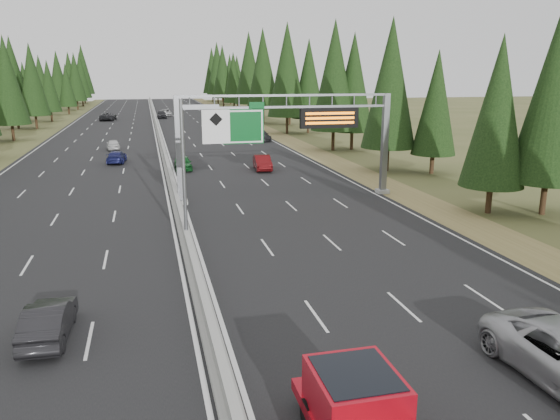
# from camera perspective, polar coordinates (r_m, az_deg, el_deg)

# --- Properties ---
(road) EXTENTS (32.00, 260.00, 0.08)m
(road) POSITION_cam_1_polar(r_m,az_deg,el_deg) (84.94, -12.49, 7.45)
(road) COLOR black
(road) RESTS_ON ground
(shoulder_right) EXTENTS (3.60, 260.00, 0.06)m
(shoulder_right) POSITION_cam_1_polar(r_m,az_deg,el_deg) (87.16, -0.62, 7.93)
(shoulder_right) COLOR olive
(shoulder_right) RESTS_ON ground
(shoulder_left) EXTENTS (3.60, 260.00, 0.06)m
(shoulder_left) POSITION_cam_1_polar(r_m,az_deg,el_deg) (86.42, -24.44, 6.63)
(shoulder_left) COLOR #474F25
(shoulder_left) RESTS_ON ground
(median_barrier) EXTENTS (0.70, 260.00, 0.85)m
(median_barrier) POSITION_cam_1_polar(r_m,az_deg,el_deg) (84.90, -12.51, 7.70)
(median_barrier) COLOR gray
(median_barrier) RESTS_ON road
(sign_gantry) EXTENTS (16.75, 0.98, 7.80)m
(sign_gantry) POSITION_cam_1_polar(r_m,az_deg,el_deg) (40.94, 1.59, 8.35)
(sign_gantry) COLOR slate
(sign_gantry) RESTS_ON road
(hov_sign_pole) EXTENTS (2.80, 0.50, 8.00)m
(hov_sign_pole) POSITION_cam_1_polar(r_m,az_deg,el_deg) (29.84, -8.95, 4.99)
(hov_sign_pole) COLOR slate
(hov_sign_pole) RESTS_ON road
(tree_row_right) EXTENTS (11.96, 238.52, 18.95)m
(tree_row_right) POSITION_cam_1_polar(r_m,az_deg,el_deg) (80.31, 3.53, 14.20)
(tree_row_right) COLOR black
(tree_row_right) RESTS_ON ground
(red_pickup) EXTENTS (2.22, 6.21, 2.02)m
(red_pickup) POSITION_cam_1_polar(r_m,az_deg,el_deg) (14.42, 8.60, -20.49)
(red_pickup) COLOR black
(red_pickup) RESTS_ON road
(car_ahead_green) EXTENTS (1.64, 4.00, 1.36)m
(car_ahead_green) POSITION_cam_1_polar(r_m,az_deg,el_deg) (54.99, -10.10, 4.87)
(car_ahead_green) COLOR #166124
(car_ahead_green) RESTS_ON road
(car_ahead_dkred) EXTENTS (1.90, 4.48, 1.44)m
(car_ahead_dkred) POSITION_cam_1_polar(r_m,az_deg,el_deg) (54.06, -1.85, 4.97)
(car_ahead_dkred) COLOR #580C0E
(car_ahead_dkred) RESTS_ON road
(car_ahead_dkgrey) EXTENTS (2.49, 5.29, 1.49)m
(car_ahead_dkgrey) POSITION_cam_1_polar(r_m,az_deg,el_deg) (78.21, -2.06, 7.81)
(car_ahead_dkgrey) COLOR black
(car_ahead_dkgrey) RESTS_ON road
(car_ahead_white) EXTENTS (2.73, 5.39, 1.46)m
(car_ahead_white) POSITION_cam_1_polar(r_m,az_deg,el_deg) (127.29, -11.88, 9.93)
(car_ahead_white) COLOR #B6B6B6
(car_ahead_white) RESTS_ON road
(car_ahead_far) EXTENTS (2.03, 4.80, 1.62)m
(car_ahead_far) POSITION_cam_1_polar(r_m,az_deg,el_deg) (120.82, -12.27, 9.74)
(car_ahead_far) COLOR black
(car_ahead_far) RESTS_ON road
(car_onc_near) EXTENTS (1.54, 4.14, 1.35)m
(car_onc_near) POSITION_cam_1_polar(r_m,az_deg,el_deg) (21.57, -23.04, -10.59)
(car_onc_near) COLOR black
(car_onc_near) RESTS_ON road
(car_onc_blue) EXTENTS (2.10, 4.52, 1.28)m
(car_onc_blue) POSITION_cam_1_polar(r_m,az_deg,el_deg) (60.95, -16.71, 5.34)
(car_onc_blue) COLOR #171A51
(car_onc_blue) RESTS_ON road
(car_onc_white) EXTENTS (1.87, 3.98, 1.32)m
(car_onc_white) POSITION_cam_1_polar(r_m,az_deg,el_deg) (71.66, -17.03, 6.56)
(car_onc_white) COLOR silver
(car_onc_white) RESTS_ON road
(car_onc_far) EXTENTS (3.31, 6.17, 1.65)m
(car_onc_far) POSITION_cam_1_polar(r_m,az_deg,el_deg) (117.74, -17.52, 9.32)
(car_onc_far) COLOR black
(car_onc_far) RESTS_ON road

